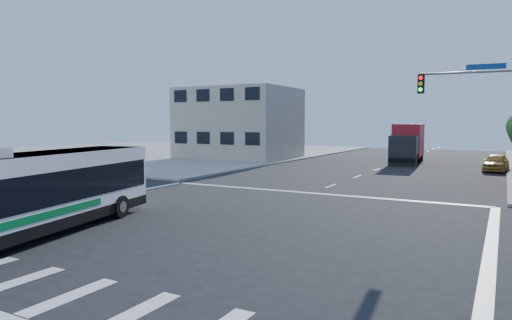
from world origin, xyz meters
The scene contains 7 objects.
ground centered at (0.00, 0.00, 0.00)m, with size 120.00×120.00×0.00m, color black.
sidewalk_nw centered at (-35.00, 35.00, 0.07)m, with size 50.00×50.00×0.15m, color gray.
building_west centered at (-17.02, 29.98, 4.01)m, with size 12.06×10.06×8.00m.
signal_mast_ne centered at (9.08, 10.62, 4.98)m, with size 7.91×1.13×8.07m.
transit_bus centered at (-4.90, -4.62, 1.61)m, with size 4.64×11.40×3.30m.
box_truck centered at (1.01, 33.33, 1.93)m, with size 3.21×8.99×3.97m.
parked_car centered at (9.19, 28.25, 0.75)m, with size 1.76×4.38×1.49m, color gold.
Camera 1 is at (9.76, -15.00, 4.03)m, focal length 32.00 mm.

